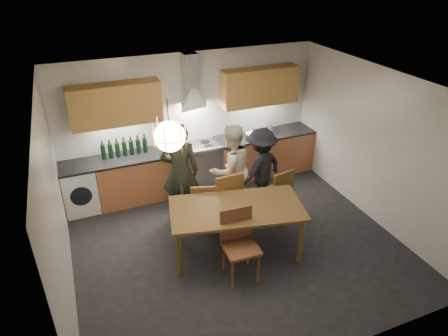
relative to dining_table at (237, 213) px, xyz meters
name	(u,v)px	position (x,y,z in m)	size (l,w,h in m)	color
ground	(236,243)	(0.08, 0.17, -0.73)	(5.00, 5.00, 0.00)	black
room_shell	(238,148)	(0.08, 0.17, 0.97)	(5.02, 4.52, 2.61)	white
counter_run	(198,166)	(0.11, 2.12, -0.28)	(5.00, 0.62, 0.90)	#CD7F4F
range_stove	(197,167)	(0.08, 2.11, -0.29)	(0.90, 0.60, 0.92)	silver
wall_fixtures	(192,94)	(0.08, 2.23, 1.14)	(4.30, 0.54, 1.10)	tan
pendant_lamp	(170,136)	(-0.92, 0.07, 1.37)	(0.43, 0.43, 0.70)	black
dining_table	(237,213)	(0.00, 0.00, 0.00)	(2.12, 1.37, 0.83)	brown
chair_back_left	(203,204)	(-0.28, 0.72, -0.22)	(0.51, 0.51, 0.90)	brown
chair_back_mid	(227,196)	(0.11, 0.65, -0.12)	(0.50, 0.50, 1.06)	brown
chair_back_right	(279,190)	(1.06, 0.60, -0.20)	(0.50, 0.50, 0.93)	brown
chair_front	(239,238)	(-0.15, -0.42, -0.13)	(0.50, 0.50, 1.05)	brown
person_left	(180,172)	(-0.49, 1.26, 0.15)	(0.65, 0.42, 1.77)	black
person_mid	(231,170)	(0.37, 1.10, 0.10)	(0.80, 0.63, 1.66)	beige
person_right	(261,169)	(0.93, 1.05, 0.03)	(0.98, 0.56, 1.52)	black
mixing_bowl	(252,135)	(1.26, 2.10, 0.20)	(0.27, 0.27, 0.07)	#B8B8BB
stock_pot	(274,128)	(1.77, 2.16, 0.25)	(0.22, 0.22, 0.16)	#ABABAE
wine_bottles	(124,147)	(-1.24, 2.20, 0.34)	(0.83, 0.08, 0.35)	black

